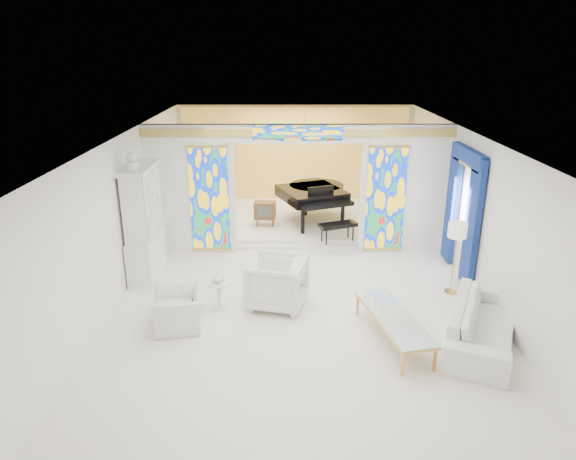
{
  "coord_description": "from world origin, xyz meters",
  "views": [
    {
      "loc": [
        -0.25,
        -9.46,
        4.61
      ],
      "look_at": [
        -0.23,
        0.2,
        1.16
      ],
      "focal_mm": 32.0,
      "sensor_mm": 36.0,
      "label": 1
    }
  ],
  "objects_px": {
    "sofa": "(483,323)",
    "armchair_right": "(277,282)",
    "china_cabinet": "(144,223)",
    "coffee_table": "(393,318)",
    "grand_piano": "(315,193)",
    "armchair_left": "(180,308)",
    "tv_console": "(265,210)"
  },
  "relations": [
    {
      "from": "sofa",
      "to": "armchair_right",
      "type": "bearing_deg",
      "value": 93.29
    },
    {
      "from": "china_cabinet",
      "to": "coffee_table",
      "type": "bearing_deg",
      "value": -29.14
    },
    {
      "from": "grand_piano",
      "to": "armchair_left",
      "type": "bearing_deg",
      "value": -138.47
    },
    {
      "from": "coffee_table",
      "to": "tv_console",
      "type": "bearing_deg",
      "value": 113.49
    },
    {
      "from": "armchair_right",
      "to": "china_cabinet",
      "type": "bearing_deg",
      "value": -102.8
    },
    {
      "from": "china_cabinet",
      "to": "tv_console",
      "type": "height_order",
      "value": "china_cabinet"
    },
    {
      "from": "armchair_right",
      "to": "armchair_left",
      "type": "bearing_deg",
      "value": -52.76
    },
    {
      "from": "armchair_right",
      "to": "grand_piano",
      "type": "height_order",
      "value": "grand_piano"
    },
    {
      "from": "china_cabinet",
      "to": "armchair_left",
      "type": "height_order",
      "value": "china_cabinet"
    },
    {
      "from": "armchair_right",
      "to": "tv_console",
      "type": "xyz_separation_m",
      "value": [
        -0.38,
        4.1,
        0.12
      ]
    },
    {
      "from": "armchair_left",
      "to": "grand_piano",
      "type": "relative_size",
      "value": 0.31
    },
    {
      "from": "armchair_left",
      "to": "tv_console",
      "type": "distance_m",
      "value": 5.0
    },
    {
      "from": "armchair_right",
      "to": "sofa",
      "type": "xyz_separation_m",
      "value": [
        3.39,
        -1.31,
        -0.12
      ]
    },
    {
      "from": "armchair_left",
      "to": "coffee_table",
      "type": "bearing_deg",
      "value": 71.17
    },
    {
      "from": "china_cabinet",
      "to": "sofa",
      "type": "relative_size",
      "value": 1.12
    },
    {
      "from": "armchair_left",
      "to": "coffee_table",
      "type": "distance_m",
      "value": 3.65
    },
    {
      "from": "china_cabinet",
      "to": "armchair_right",
      "type": "relative_size",
      "value": 2.62
    },
    {
      "from": "china_cabinet",
      "to": "sofa",
      "type": "distance_m",
      "value": 6.78
    },
    {
      "from": "china_cabinet",
      "to": "tv_console",
      "type": "bearing_deg",
      "value": 48.55
    },
    {
      "from": "china_cabinet",
      "to": "armchair_left",
      "type": "distance_m",
      "value": 2.53
    },
    {
      "from": "sofa",
      "to": "grand_piano",
      "type": "distance_m",
      "value": 6.32
    },
    {
      "from": "china_cabinet",
      "to": "tv_console",
      "type": "distance_m",
      "value": 3.66
    },
    {
      "from": "armchair_left",
      "to": "grand_piano",
      "type": "distance_m",
      "value": 5.86
    },
    {
      "from": "coffee_table",
      "to": "grand_piano",
      "type": "distance_m",
      "value": 5.84
    },
    {
      "from": "armchair_left",
      "to": "sofa",
      "type": "height_order",
      "value": "sofa"
    },
    {
      "from": "china_cabinet",
      "to": "armchair_left",
      "type": "bearing_deg",
      "value": -62.47
    },
    {
      "from": "coffee_table",
      "to": "sofa",
      "type": "bearing_deg",
      "value": -2.8
    },
    {
      "from": "armchair_right",
      "to": "sofa",
      "type": "bearing_deg",
      "value": 82.68
    },
    {
      "from": "sofa",
      "to": "coffee_table",
      "type": "distance_m",
      "value": 1.45
    },
    {
      "from": "coffee_table",
      "to": "grand_piano",
      "type": "relative_size",
      "value": 0.67
    },
    {
      "from": "armchair_left",
      "to": "sofa",
      "type": "distance_m",
      "value": 5.1
    },
    {
      "from": "armchair_left",
      "to": "tv_console",
      "type": "relative_size",
      "value": 1.57
    }
  ]
}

